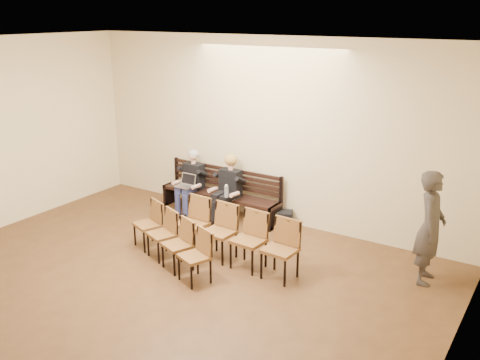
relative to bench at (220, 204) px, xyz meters
The scene contains 11 objects.
ground 4.74m from the bench, 79.20° to the right, with size 10.00×10.00×0.00m, color brown.
room_walls 4.59m from the bench, 77.07° to the right, with size 8.02×10.01×3.51m.
bench is the anchor object (origin of this frame).
seated_man 0.74m from the bench, 169.16° to the right, with size 0.50×0.69×1.19m, color black, non-canonical shape.
seated_woman 0.47m from the bench, 23.83° to the right, with size 0.51×0.70×1.18m, color black, non-canonical shape.
laptop 0.79m from the bench, 149.90° to the right, with size 0.34×0.27×0.25m, color silver.
water_bottle 0.70m from the bench, 43.77° to the right, with size 0.08×0.08×0.25m, color silver.
bag 1.34m from the bench, ahead, with size 0.42×0.29×0.31m, color black.
passerby 4.30m from the bench, ahead, with size 0.73×0.48×2.00m, color #37312D.
chair_row_front 2.29m from the bench, 76.25° to the right, with size 1.97×0.44×0.81m, color brown.
chair_row_back 2.18m from the bench, 49.64° to the right, with size 2.23×0.50×0.92m, color brown.
Camera 1 is at (4.85, -3.59, 3.92)m, focal length 40.00 mm.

